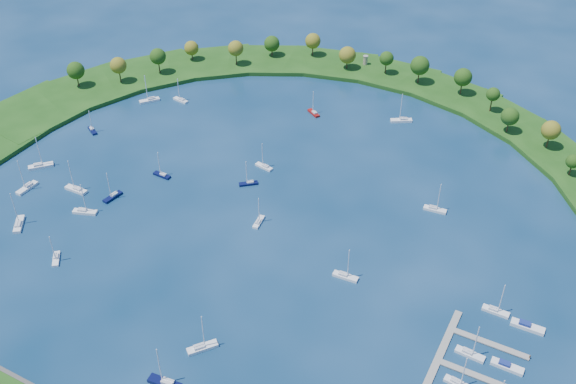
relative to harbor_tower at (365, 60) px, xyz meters
The scene contains 29 objects.
ground 121.49m from the harbor_tower, 84.15° to the right, with size 700.00×700.00×0.00m, color #082948.
breakwater 79.73m from the harbor_tower, 115.23° to the right, with size 286.74×247.64×2.00m.
breakwater_trees 32.49m from the harbor_tower, 99.29° to the right, with size 240.11×91.04×13.77m.
harbor_tower is the anchor object (origin of this frame).
moored_boat_0 192.07m from the harbor_tower, 81.44° to the right, with size 7.61×8.70×13.34m.
moored_boat_1 159.27m from the harbor_tower, 110.98° to the right, with size 9.31×2.66×13.66m.
moored_boat_3 129.91m from the harbor_tower, 105.14° to the right, with size 7.58×2.47×11.01m.
moored_boat_4 173.45m from the harbor_tower, 115.45° to the right, with size 2.81×9.28×13.55m.
moored_boat_5 163.82m from the harbor_tower, 105.91° to the right, with size 9.16×5.36×13.01m.
moored_boat_6 138.55m from the harbor_tower, 125.77° to the right, with size 7.22×5.35×10.55m.
moored_boat_7 133.30m from the harbor_tower, 83.84° to the right, with size 3.09×7.50×10.70m.
moored_boat_8 54.14m from the harbor_tower, 49.77° to the right, with size 9.48×7.17×13.92m.
moored_boat_10 109.42m from the harbor_tower, 133.43° to the right, with size 7.86×8.99×13.78m.
moored_boat_11 117.47m from the harbor_tower, 54.61° to the right, with size 8.56×3.12×12.31m.
moored_boat_12 184.45m from the harbor_tower, 109.22° to the right, with size 7.67×9.09×13.76m.
moored_boat_13 114.08m from the harbor_tower, 90.45° to the right, with size 6.95×6.25×10.77m.
moored_boat_14 95.74m from the harbor_tower, 130.91° to the right, with size 8.00×3.31×11.41m.
moored_boat_15 184.96m from the harbor_tower, 101.25° to the right, with size 6.24×7.03×10.84m.
moored_boat_16 152.95m from the harbor_tower, 69.63° to the right, with size 8.58×2.89×12.42m.
moored_boat_17 164.53m from the harbor_tower, 119.38° to the right, with size 8.50×8.96×14.19m.
moored_boat_18 151.41m from the harbor_tower, 106.02° to the right, with size 3.48×8.34×11.88m.
moored_boat_19 101.40m from the harbor_tower, 90.69° to the right, with size 7.95×3.53×11.30m.
moored_boat_20 53.84m from the harbor_tower, 92.74° to the right, with size 7.51×5.85×11.11m.
moored_boat_21 206.75m from the harbor_tower, 82.61° to the right, with size 10.00×3.73×14.36m.
docked_boat_6 193.76m from the harbor_tower, 59.65° to the right, with size 8.21×2.99×11.81m.
docked_boat_8 183.85m from the harbor_tower, 57.82° to the right, with size 8.67×2.87×12.57m.
docked_boat_9 189.08m from the harbor_tower, 55.03° to the right, with size 9.18×2.64×1.87m.
docked_boat_10 168.62m from the harbor_tower, 53.49° to the right, with size 8.27×2.38×12.13m.
docked_boat_11 176.08m from the harbor_tower, 51.23° to the right, with size 9.97×2.96×2.02m.
Camera 1 is at (97.84, -169.12, 152.62)m, focal length 41.41 mm.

